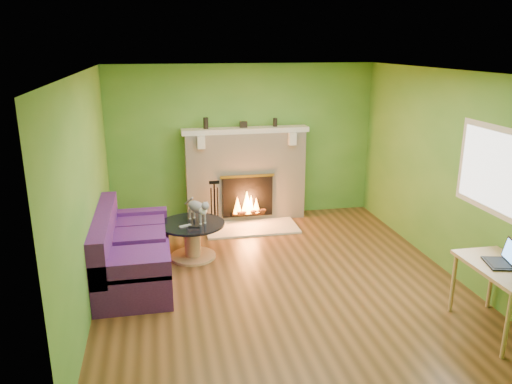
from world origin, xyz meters
TOP-DOWN VIEW (x-y plane):
  - floor at (0.00, 0.00)m, footprint 5.00×5.00m
  - ceiling at (0.00, 0.00)m, footprint 5.00×5.00m
  - wall_back at (0.00, 2.50)m, footprint 5.00×0.00m
  - wall_front at (0.00, -2.50)m, footprint 5.00×0.00m
  - wall_left at (-2.25, 0.00)m, footprint 0.00×5.00m
  - wall_right at (2.25, 0.00)m, footprint 0.00×5.00m
  - window_frame at (2.24, -0.90)m, footprint 0.00×1.20m
  - window_pane at (2.23, -0.90)m, footprint 0.00×1.06m
  - fireplace at (0.00, 2.32)m, footprint 2.10×0.46m
  - hearth at (0.00, 1.80)m, footprint 1.50×0.75m
  - mantel at (0.00, 2.30)m, footprint 2.10×0.28m
  - sofa at (-1.86, 0.37)m, footprint 0.90×1.97m
  - coffee_table at (-1.03, 0.84)m, footprint 0.91×0.91m
  - desk at (1.95, -1.67)m, footprint 0.58×0.99m
  - cat at (-0.95, 0.89)m, footprint 0.44×0.59m
  - remote_silver at (-1.13, 0.72)m, footprint 0.17×0.11m
  - remote_black at (-1.01, 0.66)m, footprint 0.17×0.09m
  - laptop at (1.93, -1.62)m, footprint 0.36×0.39m
  - fire_tools at (-0.58, 1.95)m, footprint 0.21×0.21m
  - mantel_vase_left at (-0.65, 2.33)m, footprint 0.08×0.08m
  - mantel_vase_right at (0.51, 2.33)m, footprint 0.07×0.07m
  - mantel_box at (-0.03, 2.33)m, footprint 0.12×0.08m

SIDE VIEW (x-z plane):
  - floor at x=0.00m, z-range 0.00..0.00m
  - hearth at x=0.00m, z-range 0.00..0.03m
  - coffee_table at x=-1.03m, z-range 0.04..0.56m
  - sofa at x=-1.86m, z-range -0.10..0.79m
  - fire_tools at x=-0.58m, z-range 0.03..0.80m
  - remote_black at x=-1.01m, z-range 0.52..0.53m
  - remote_silver at x=-1.13m, z-range 0.52..0.53m
  - desk at x=1.95m, z-range 0.28..1.01m
  - cat at x=-0.95m, z-range 0.52..0.86m
  - fireplace at x=0.00m, z-range -0.02..1.56m
  - laptop at x=1.93m, z-range 0.74..0.98m
  - wall_back at x=0.00m, z-range -1.20..3.80m
  - wall_front at x=0.00m, z-range -1.20..3.80m
  - wall_left at x=-2.25m, z-range -1.20..3.80m
  - wall_right at x=2.25m, z-range -1.20..3.80m
  - mantel at x=0.00m, z-range 1.50..1.58m
  - window_frame at x=2.24m, z-range 0.95..2.15m
  - window_pane at x=2.23m, z-range 1.02..2.08m
  - mantel_box at x=-0.03m, z-range 1.58..1.68m
  - mantel_vase_right at x=0.51m, z-range 1.58..1.72m
  - mantel_vase_left at x=-0.65m, z-range 1.58..1.76m
  - ceiling at x=0.00m, z-range 2.60..2.60m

